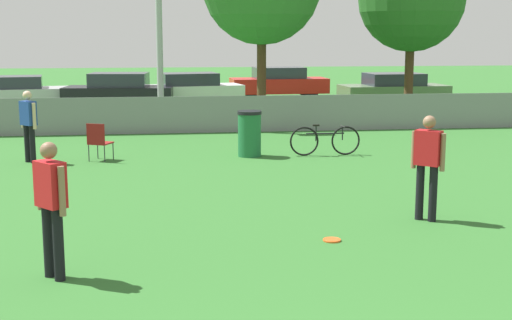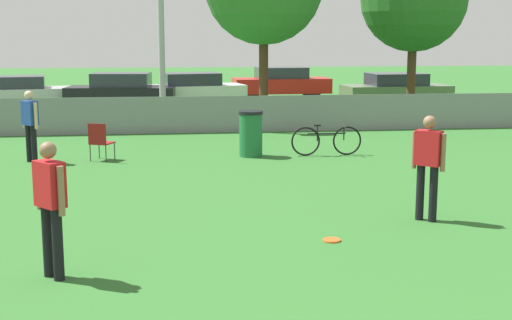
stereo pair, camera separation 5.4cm
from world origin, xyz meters
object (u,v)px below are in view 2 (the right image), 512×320
object	(u,v)px
trash_bin	(251,134)
player_thrower_red	(51,200)
frisbee_disc	(332,240)
folding_chair_sideline	(100,140)
parked_car_dark	(122,92)
parked_car_silver	(16,93)
bicycle_sideline	(326,140)
parked_car_olive	(396,90)
parked_car_red	(281,83)
spectator_in_blue	(30,121)
player_defender_red	(428,160)
parked_car_white	(191,90)

from	to	relation	value
trash_bin	player_thrower_red	bearing A→B (deg)	-112.04
player_thrower_red	frisbee_disc	distance (m)	4.02
folding_chair_sideline	trash_bin	world-z (taller)	trash_bin
trash_bin	parked_car_dark	xyz separation A→B (m)	(-3.78, 11.54, 0.12)
trash_bin	parked_car_silver	xyz separation A→B (m)	(-7.89, 11.92, 0.09)
player_thrower_red	bicycle_sideline	bearing A→B (deg)	106.79
bicycle_sideline	parked_car_olive	world-z (taller)	parked_car_olive
player_thrower_red	parked_car_silver	distance (m)	20.83
player_thrower_red	parked_car_red	xyz separation A→B (m)	(6.71, 24.39, -0.29)
spectator_in_blue	parked_car_silver	xyz separation A→B (m)	(-2.75, 12.12, -0.31)
player_defender_red	parked_car_olive	bearing A→B (deg)	115.28
bicycle_sideline	frisbee_disc	bearing A→B (deg)	-101.49
spectator_in_blue	trash_bin	world-z (taller)	spectator_in_blue
parked_car_dark	spectator_in_blue	bearing A→B (deg)	-90.21
spectator_in_blue	player_defender_red	bearing A→B (deg)	-174.96
parked_car_silver	parked_car_red	xyz separation A→B (m)	(11.18, 4.05, 0.04)
spectator_in_blue	bicycle_sideline	world-z (taller)	spectator_in_blue
folding_chair_sideline	parked_car_silver	size ratio (longest dim) A/B	0.21
player_defender_red	folding_chair_sideline	xyz separation A→B (m)	(-5.65, 6.14, -0.48)
trash_bin	folding_chair_sideline	bearing A→B (deg)	-176.49
trash_bin	parked_car_red	world-z (taller)	parked_car_red
spectator_in_blue	folding_chair_sideline	size ratio (longest dim) A/B	1.85
spectator_in_blue	bicycle_sideline	distance (m)	7.02
bicycle_sideline	player_defender_red	bearing A→B (deg)	-87.41
player_defender_red	parked_car_dark	world-z (taller)	player_defender_red
player_thrower_red	folding_chair_sideline	bearing A→B (deg)	140.30
parked_car_dark	parked_car_olive	distance (m)	11.11
frisbee_disc	parked_car_dark	distance (m)	19.29
trash_bin	bicycle_sideline	bearing A→B (deg)	-3.52
player_thrower_red	player_defender_red	xyz separation A→B (m)	(5.49, 2.06, 0.00)
bicycle_sideline	trash_bin	xyz separation A→B (m)	(-1.85, 0.11, 0.19)
player_defender_red	parked_car_red	xyz separation A→B (m)	(1.22, 22.33, -0.29)
spectator_in_blue	trash_bin	distance (m)	5.16
player_defender_red	parked_car_red	size ratio (longest dim) A/B	0.37
trash_bin	parked_car_dark	distance (m)	12.14
parked_car_silver	parked_car_dark	xyz separation A→B (m)	(4.10, -0.38, 0.03)
folding_chair_sideline	parked_car_dark	bearing A→B (deg)	-64.50
trash_bin	parked_car_white	bearing A→B (deg)	94.72
frisbee_disc	parked_car_dark	bearing A→B (deg)	102.30
player_defender_red	frisbee_disc	distance (m)	2.21
trash_bin	parked_car_silver	distance (m)	14.29
folding_chair_sideline	parked_car_silver	bearing A→B (deg)	-45.96
player_defender_red	parked_car_dark	bearing A→B (deg)	149.91
parked_car_olive	parked_car_white	bearing A→B (deg)	170.15
parked_car_white	parked_car_olive	world-z (taller)	parked_car_white
parked_car_olive	parked_car_dark	bearing A→B (deg)	175.58
frisbee_disc	parked_car_white	distance (m)	19.63
bicycle_sideline	parked_car_silver	world-z (taller)	parked_car_silver
parked_car_silver	parked_car_dark	bearing A→B (deg)	-13.11
frisbee_disc	parked_car_red	xyz separation A→B (m)	(2.97, 23.27, 0.67)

